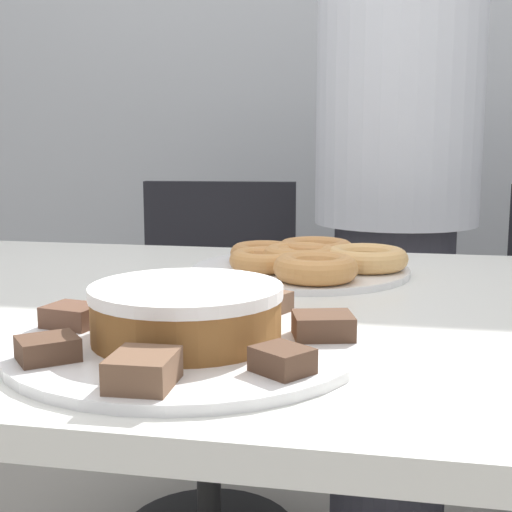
# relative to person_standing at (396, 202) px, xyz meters

# --- Properties ---
(wall_back) EXTENTS (8.00, 0.05, 2.60)m
(wall_back) POSITION_rel_person_standing_xyz_m (-0.18, 0.76, 0.46)
(wall_back) COLOR #B2B7BC
(wall_back) RESTS_ON ground_plane
(table) EXTENTS (1.69, 0.86, 0.78)m
(table) POSITION_rel_person_standing_xyz_m (-0.18, -0.77, -0.16)
(table) COLOR silver
(table) RESTS_ON ground_plane
(person_standing) EXTENTS (0.37, 0.37, 1.61)m
(person_standing) POSITION_rel_person_standing_xyz_m (0.00, 0.00, 0.00)
(person_standing) COLOR #383842
(person_standing) RESTS_ON ground_plane
(office_chair_left) EXTENTS (0.48, 0.48, 0.87)m
(office_chair_left) POSITION_rel_person_standing_xyz_m (-0.44, 0.01, -0.43)
(office_chair_left) COLOR black
(office_chair_left) RESTS_ON ground_plane
(plate_cake) EXTENTS (0.35, 0.35, 0.01)m
(plate_cake) POSITION_rel_person_standing_xyz_m (-0.20, -0.99, -0.06)
(plate_cake) COLOR white
(plate_cake) RESTS_ON table
(plate_donuts) EXTENTS (0.33, 0.33, 0.01)m
(plate_donuts) POSITION_rel_person_standing_xyz_m (-0.14, -0.57, -0.06)
(plate_donuts) COLOR white
(plate_donuts) RESTS_ON table
(frosted_cake) EXTENTS (0.19, 0.19, 0.05)m
(frosted_cake) POSITION_rel_person_standing_xyz_m (-0.20, -0.99, -0.03)
(frosted_cake) COLOR brown
(frosted_cake) RESTS_ON plate_cake
(lamington_0) EXTENTS (0.07, 0.07, 0.02)m
(lamington_0) POSITION_rel_person_standing_xyz_m (-0.26, -0.87, -0.04)
(lamington_0) COLOR #513828
(lamington_0) RESTS_ON plate_cake
(lamington_1) EXTENTS (0.06, 0.06, 0.02)m
(lamington_1) POSITION_rel_person_standing_xyz_m (-0.33, -0.97, -0.04)
(lamington_1) COLOR brown
(lamington_1) RESTS_ON plate_cake
(lamington_2) EXTENTS (0.07, 0.07, 0.02)m
(lamington_2) POSITION_rel_person_standing_xyz_m (-0.30, -1.08, -0.04)
(lamington_2) COLOR #513828
(lamington_2) RESTS_ON plate_cake
(lamington_3) EXTENTS (0.05, 0.06, 0.03)m
(lamington_3) POSITION_rel_person_standing_xyz_m (-0.19, -1.13, -0.04)
(lamington_3) COLOR brown
(lamington_3) RESTS_ON plate_cake
(lamington_4) EXTENTS (0.06, 0.06, 0.02)m
(lamington_4) POSITION_rel_person_standing_xyz_m (-0.09, -1.07, -0.04)
(lamington_4) COLOR #513828
(lamington_4) RESTS_ON plate_cake
(lamington_5) EXTENTS (0.07, 0.06, 0.02)m
(lamington_5) POSITION_rel_person_standing_xyz_m (-0.07, -0.96, -0.04)
(lamington_5) COLOR #513828
(lamington_5) RESTS_ON plate_cake
(lamington_6) EXTENTS (0.06, 0.07, 0.02)m
(lamington_6) POSITION_rel_person_standing_xyz_m (-0.14, -0.87, -0.04)
(lamington_6) COLOR brown
(lamington_6) RESTS_ON plate_cake
(donut_0) EXTENTS (0.12, 0.12, 0.03)m
(donut_0) POSITION_rel_person_standing_xyz_m (-0.14, -0.57, -0.04)
(donut_0) COLOR #D18E4C
(donut_0) RESTS_ON plate_donuts
(donut_1) EXTENTS (0.13, 0.13, 0.03)m
(donut_1) POSITION_rel_person_standing_xyz_m (-0.04, -0.57, -0.04)
(donut_1) COLOR #E5AD66
(donut_1) RESTS_ON plate_donuts
(donut_2) EXTENTS (0.13, 0.13, 0.03)m
(donut_2) POSITION_rel_person_standing_xyz_m (-0.13, -0.51, -0.04)
(donut_2) COLOR #C68447
(donut_2) RESTS_ON plate_donuts
(donut_3) EXTENTS (0.11, 0.11, 0.03)m
(donut_3) POSITION_rel_person_standing_xyz_m (-0.20, -0.54, -0.04)
(donut_3) COLOR #C68447
(donut_3) RESTS_ON plate_donuts
(donut_4) EXTENTS (0.11, 0.11, 0.03)m
(donut_4) POSITION_rel_person_standing_xyz_m (-0.19, -0.61, -0.04)
(donut_4) COLOR #D18E4C
(donut_4) RESTS_ON plate_donuts
(donut_5) EXTENTS (0.12, 0.12, 0.04)m
(donut_5) POSITION_rel_person_standing_xyz_m (-0.11, -0.67, -0.04)
(donut_5) COLOR #D18E4C
(donut_5) RESTS_ON plate_donuts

